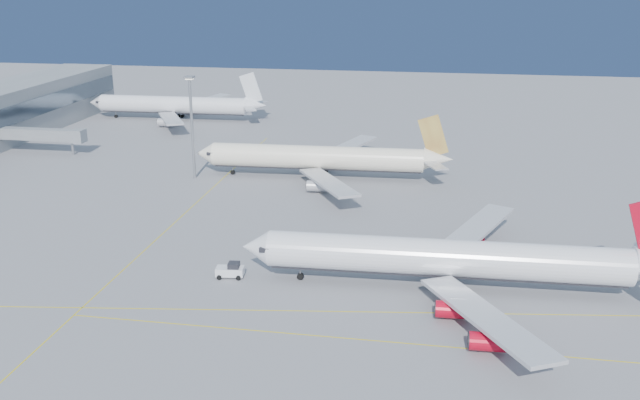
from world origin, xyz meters
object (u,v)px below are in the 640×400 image
at_px(airliner_virgin, 454,259).
at_px(airliner_etihad, 322,158).
at_px(light_mast, 192,119).
at_px(pushback_tug, 231,270).
at_px(airliner_third, 177,105).

bearing_deg(airliner_virgin, airliner_etihad, 116.15).
height_order(airliner_etihad, light_mast, light_mast).
bearing_deg(pushback_tug, airliner_third, 108.09).
relative_size(airliner_virgin, airliner_third, 1.10).
bearing_deg(airliner_virgin, light_mast, 137.42).
xyz_separation_m(airliner_etihad, light_mast, (-29.70, -5.32, 9.31)).
bearing_deg(airliner_etihad, airliner_third, 132.35).
bearing_deg(airliner_etihad, airliner_virgin, -64.35).
relative_size(airliner_virgin, light_mast, 2.75).
distance_m(airliner_virgin, airliner_etihad, 64.79).
distance_m(airliner_virgin, light_mast, 79.83).
distance_m(airliner_etihad, airliner_third, 83.30).
distance_m(pushback_tug, light_mast, 60.56).
xyz_separation_m(airliner_etihad, airliner_third, (-58.31, 59.50, 0.05)).
xyz_separation_m(airliner_virgin, pushback_tug, (-34.97, -1.63, -3.76)).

